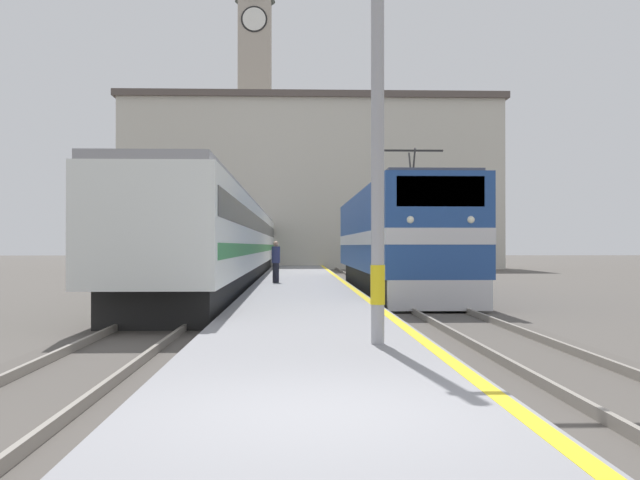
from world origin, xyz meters
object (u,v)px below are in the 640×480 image
at_px(locomotive_train, 393,240).
at_px(catenary_mast, 389,103).
at_px(person_on_platform, 276,261).
at_px(clock_tower, 255,111).
at_px(passenger_train, 238,242).

relative_size(locomotive_train, catenary_mast, 2.71).
xyz_separation_m(person_on_platform, clock_tower, (-2.97, 40.10, 13.23)).
distance_m(person_on_platform, clock_tower, 42.33).
bearing_deg(locomotive_train, catenary_mast, -97.69).
bearing_deg(clock_tower, catenary_mast, -84.98).
relative_size(catenary_mast, clock_tower, 0.26).
distance_m(catenary_mast, clock_tower, 60.01).
relative_size(passenger_train, catenary_mast, 7.11).
xyz_separation_m(locomotive_train, catenary_mast, (-2.37, -17.58, 1.96)).
height_order(locomotive_train, person_on_platform, locomotive_train).
distance_m(catenary_mast, person_on_platform, 19.11).
bearing_deg(person_on_platform, locomotive_train, -14.62).
height_order(catenary_mast, person_on_platform, catenary_mast).
bearing_deg(locomotive_train, person_on_platform, 165.38).
bearing_deg(catenary_mast, locomotive_train, 82.31).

